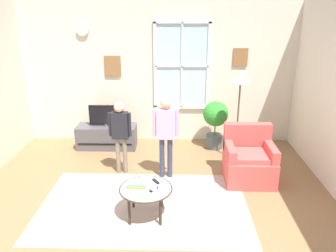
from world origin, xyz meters
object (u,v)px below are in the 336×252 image
remote_near_books (154,189)px  floor_lamp (240,86)px  person_black_shirt (120,129)px  person_pink_shirt (166,128)px  remote_near_cup (156,181)px  cup (153,188)px  book_stack (137,184)px  potted_plant_by_window (215,120)px  tv_stand (107,137)px  television (106,115)px  coffee_table (146,190)px  armchair (249,161)px

remote_near_books → floor_lamp: floor_lamp is taller
person_black_shirt → person_pink_shirt: person_pink_shirt is taller
person_pink_shirt → remote_near_cup: bearing=-96.5°
cup → person_pink_shirt: 1.23m
book_stack → floor_lamp: bearing=47.3°
person_black_shirt → potted_plant_by_window: size_ratio=1.30×
tv_stand → potted_plant_by_window: potted_plant_by_window is taller
book_stack → television: bearing=111.0°
remote_near_cup → person_black_shirt: 1.30m
remote_near_books → floor_lamp: bearing=53.2°
tv_stand → potted_plant_by_window: bearing=1.3°
cup → person_pink_shirt: bearing=83.8°
book_stack → remote_near_cup: bearing=26.0°
coffee_table → cup: 0.13m
potted_plant_by_window → book_stack: bearing=-118.9°
person_black_shirt → floor_lamp: bearing=14.7°
cup → floor_lamp: floor_lamp is taller
television → book_stack: (0.86, -2.25, -0.22)m
floor_lamp → coffee_table: bearing=-129.6°
coffee_table → cup: (0.10, -0.05, 0.07)m
armchair → person_black_shirt: size_ratio=0.71×
floor_lamp → person_pink_shirt: bearing=-151.9°
book_stack → cup: size_ratio=2.82×
book_stack → cup: 0.24m
television → remote_near_cup: 2.41m
armchair → television: bearing=154.0°
television → tv_stand: bearing=90.0°
tv_stand → armchair: bearing=-26.0°
tv_stand → person_pink_shirt: bearing=-44.6°
cup → potted_plant_by_window: 2.62m
book_stack → cup: (0.22, -0.10, 0.01)m
person_black_shirt → floor_lamp: (1.99, 0.52, 0.62)m
remote_near_cup → potted_plant_by_window: potted_plant_by_window is taller
person_pink_shirt → cup: bearing=-96.2°
person_black_shirt → floor_lamp: size_ratio=0.74×
tv_stand → cup: cup is taller
person_pink_shirt → remote_near_books: bearing=-95.9°
potted_plant_by_window → floor_lamp: 1.04m
floor_lamp → cup: bearing=-126.8°
coffee_table → book_stack: bearing=157.2°
tv_stand → television: television is taller
television → coffee_table: bearing=-66.9°
coffee_table → remote_near_books: 0.12m
tv_stand → coffee_table: bearing=-66.9°
book_stack → remote_near_cup: 0.27m
tv_stand → remote_near_cup: 2.41m
remote_near_cup → person_black_shirt: bearing=120.6°
remote_near_cup → remote_near_books: bearing=-93.2°
book_stack → floor_lamp: (1.59, 1.72, 0.94)m
armchair → remote_near_cup: size_ratio=6.21×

